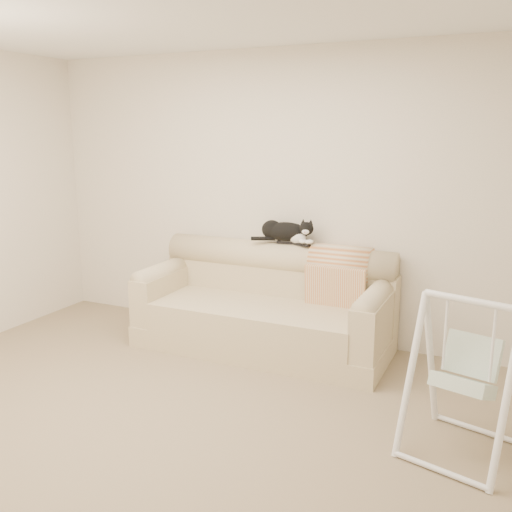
{
  "coord_description": "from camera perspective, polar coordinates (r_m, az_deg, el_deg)",
  "views": [
    {
      "loc": [
        1.88,
        -2.8,
        1.89
      ],
      "look_at": [
        -0.0,
        1.27,
        0.9
      ],
      "focal_mm": 40.0,
      "sensor_mm": 36.0,
      "label": 1
    }
  ],
  "objects": [
    {
      "name": "ground_plane",
      "position": [
        3.87,
        -8.25,
        -16.91
      ],
      "size": [
        5.0,
        5.0,
        0.0
      ],
      "primitive_type": "plane",
      "color": "#7D694E",
      "rests_on": "ground"
    },
    {
      "name": "room_shell",
      "position": [
        3.39,
        -9.05,
        6.19
      ],
      "size": [
        5.04,
        4.04,
        2.6
      ],
      "color": "beige",
      "rests_on": "ground"
    },
    {
      "name": "sofa",
      "position": [
        5.07,
        0.99,
        -5.21
      ],
      "size": [
        2.2,
        0.93,
        0.9
      ],
      "color": "#C2B497",
      "rests_on": "ground"
    },
    {
      "name": "remote_a",
      "position": [
        5.11,
        3.1,
        1.39
      ],
      "size": [
        0.18,
        0.07,
        0.03
      ],
      "color": "black",
      "rests_on": "sofa"
    },
    {
      "name": "remote_b",
      "position": [
        5.03,
        4.58,
        1.17
      ],
      "size": [
        0.18,
        0.1,
        0.02
      ],
      "color": "black",
      "rests_on": "sofa"
    },
    {
      "name": "tuxedo_cat",
      "position": [
        5.1,
        3.01,
        2.47
      ],
      "size": [
        0.58,
        0.25,
        0.23
      ],
      "color": "black",
      "rests_on": "sofa"
    },
    {
      "name": "throw_blanket",
      "position": [
        4.97,
        8.45,
        -1.21
      ],
      "size": [
        0.52,
        0.38,
        0.58
      ],
      "color": "#C7763B",
      "rests_on": "sofa"
    },
    {
      "name": "baby_swing",
      "position": [
        3.62,
        20.24,
        -11.24
      ],
      "size": [
        0.73,
        0.76,
        0.97
      ],
      "color": "white",
      "rests_on": "ground"
    }
  ]
}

